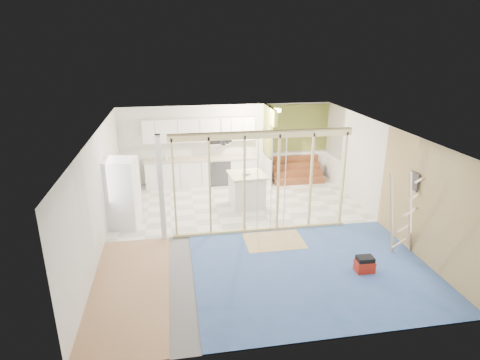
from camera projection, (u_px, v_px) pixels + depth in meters
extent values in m
cube|color=slate|center=(249.00, 232.00, 10.11)|extent=(7.00, 8.00, 0.01)
cube|color=white|center=(250.00, 131.00, 9.25)|extent=(7.00, 8.00, 0.01)
cube|color=silver|center=(227.00, 144.00, 13.40)|extent=(7.00, 0.01, 2.60)
cube|color=silver|center=(300.00, 274.00, 5.96)|extent=(7.00, 0.01, 2.60)
cube|color=silver|center=(99.00, 192.00, 9.13)|extent=(0.01, 8.00, 2.60)
cube|color=silver|center=(384.00, 176.00, 10.24)|extent=(0.01, 8.00, 2.60)
cube|color=white|center=(236.00, 202.00, 11.97)|extent=(7.00, 4.00, 0.02)
cube|color=#4664AA|center=(314.00, 271.00, 8.41)|extent=(5.00, 4.00, 0.02)
cube|color=tan|center=(130.00, 288.00, 7.81)|extent=(1.50, 4.00, 0.02)
cube|color=tan|center=(274.00, 241.00, 9.63)|extent=(1.40, 1.00, 0.01)
cube|color=#D8C684|center=(262.00, 135.00, 9.33)|extent=(4.40, 0.09, 0.18)
cube|color=#D8C684|center=(261.00, 229.00, 10.15)|extent=(4.40, 0.09, 0.06)
cube|color=silver|center=(161.00, 189.00, 9.35)|extent=(0.12, 0.14, 2.60)
cube|color=#D8C684|center=(174.00, 188.00, 9.40)|extent=(0.04, 0.09, 2.40)
cube|color=#D8C684|center=(210.00, 186.00, 9.53)|extent=(0.04, 0.09, 2.40)
cube|color=#D8C684|center=(244.00, 184.00, 9.66)|extent=(0.04, 0.09, 2.40)
cube|color=#D8C684|center=(278.00, 182.00, 9.80)|extent=(0.04, 0.09, 2.40)
cube|color=#D8C684|center=(311.00, 180.00, 9.93)|extent=(0.04, 0.09, 2.40)
cube|color=#D8C684|center=(343.00, 178.00, 10.06)|extent=(0.04, 0.09, 2.40)
cylinder|color=silver|center=(258.00, 187.00, 9.71)|extent=(0.02, 0.02, 2.35)
cylinder|color=silver|center=(285.00, 184.00, 9.87)|extent=(0.02, 0.02, 2.35)
cylinder|color=silver|center=(271.00, 185.00, 9.80)|extent=(0.02, 0.02, 2.35)
cube|color=white|center=(201.00, 172.00, 13.27)|extent=(3.60, 0.60, 0.88)
cube|color=#C2BA97|center=(201.00, 159.00, 13.11)|extent=(3.66, 0.64, 0.05)
cube|color=white|center=(127.00, 188.00, 11.88)|extent=(0.60, 1.60, 0.88)
cube|color=#C2BA97|center=(125.00, 173.00, 11.72)|extent=(0.64, 1.64, 0.05)
cube|color=white|center=(200.00, 130.00, 12.91)|extent=(3.60, 0.34, 0.75)
cube|color=white|center=(218.00, 138.00, 13.07)|extent=(0.72, 0.38, 0.36)
cube|color=black|center=(219.00, 140.00, 12.89)|extent=(0.68, 0.02, 0.30)
cube|color=olive|center=(268.00, 130.00, 13.03)|extent=(0.10, 0.90, 1.60)
cube|color=white|center=(267.00, 170.00, 13.47)|extent=(0.10, 0.90, 0.90)
cube|color=olive|center=(274.00, 117.00, 12.19)|extent=(0.10, 0.50, 0.50)
cube|color=olive|center=(297.00, 128.00, 13.61)|extent=(2.20, 0.04, 1.60)
cube|color=white|center=(295.00, 165.00, 14.04)|extent=(2.20, 0.04, 0.90)
cube|color=brown|center=(300.00, 181.00, 13.43)|extent=(1.70, 0.26, 0.20)
cube|color=brown|center=(298.00, 173.00, 13.61)|extent=(1.70, 0.26, 0.20)
cube|color=brown|center=(296.00, 165.00, 13.78)|extent=(1.70, 0.26, 0.20)
cube|color=brown|center=(294.00, 158.00, 13.96)|extent=(1.70, 0.26, 0.20)
torus|color=black|center=(226.00, 136.00, 11.15)|extent=(0.52, 0.52, 0.02)
cylinder|color=black|center=(221.00, 127.00, 11.05)|extent=(0.01, 0.01, 0.50)
cylinder|color=black|center=(231.00, 127.00, 11.10)|extent=(0.01, 0.01, 0.50)
cylinder|color=#38383D|center=(223.00, 142.00, 11.09)|extent=(0.14, 0.14, 0.14)
cylinder|color=#38383D|center=(230.00, 140.00, 11.31)|extent=(0.12, 0.12, 0.12)
cube|color=tan|center=(431.00, 206.00, 8.38)|extent=(0.02, 4.00, 2.60)
cube|color=#38383D|center=(414.00, 181.00, 8.81)|extent=(0.04, 0.30, 0.40)
cylinder|color=#FFEABF|center=(276.00, 110.00, 12.28)|extent=(0.32, 0.32, 0.08)
cube|color=white|center=(122.00, 193.00, 10.19)|extent=(0.90, 0.87, 1.79)
cube|color=#38383D|center=(137.00, 192.00, 10.25)|extent=(0.14, 0.71, 1.76)
cube|color=silver|center=(247.00, 191.00, 11.56)|extent=(0.95, 0.95, 0.91)
cube|color=#C2BA97|center=(247.00, 175.00, 11.39)|extent=(1.07, 1.07, 0.05)
imported|color=white|center=(246.00, 173.00, 11.34)|extent=(0.30, 0.30, 0.06)
imported|color=silver|center=(166.00, 156.00, 12.78)|extent=(0.13, 0.13, 0.29)
imported|color=white|center=(249.00, 153.00, 13.37)|extent=(0.09, 0.09, 0.19)
cube|color=#AE2010|center=(364.00, 266.00, 8.34)|extent=(0.38, 0.29, 0.26)
cube|color=black|center=(365.00, 259.00, 8.28)|extent=(0.34, 0.25, 0.09)
cube|color=tan|center=(392.00, 214.00, 8.70)|extent=(0.45, 0.22, 1.98)
cube|color=tan|center=(410.00, 213.00, 8.77)|extent=(0.45, 0.22, 1.98)
cube|color=tan|center=(399.00, 243.00, 8.99)|extent=(0.46, 0.22, 0.13)
cube|color=tan|center=(405.00, 228.00, 8.88)|extent=(0.46, 0.22, 0.13)
cube|color=tan|center=(410.00, 212.00, 8.76)|extent=(0.46, 0.22, 0.13)
cube|color=tan|center=(416.00, 195.00, 8.65)|extent=(0.46, 0.22, 0.13)
cube|color=tan|center=(422.00, 179.00, 8.53)|extent=(0.46, 0.22, 0.13)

